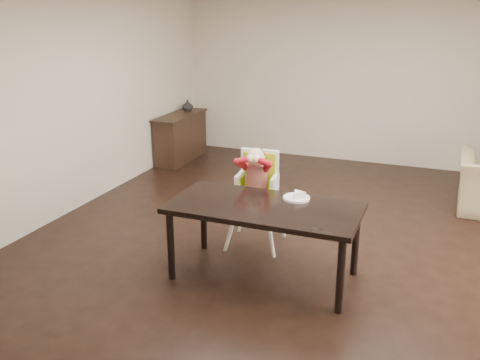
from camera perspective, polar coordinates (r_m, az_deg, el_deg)
name	(u,v)px	position (r m, az deg, el deg)	size (l,w,h in m)	color
ground	(299,241)	(6.14, 6.29, -6.48)	(7.00, 7.00, 0.00)	black
room_walls	(305,76)	(5.62, 6.96, 10.96)	(6.02, 7.02, 2.71)	beige
dining_table	(264,213)	(5.09, 2.62, -3.54)	(1.80, 0.90, 0.75)	black
high_chair	(257,177)	(5.78, 1.79, 0.37)	(0.50, 0.50, 1.11)	white
plate	(297,197)	(5.23, 6.11, -1.77)	(0.33, 0.33, 0.08)	white
sideboard	(180,137)	(9.17, -6.37, 4.57)	(0.44, 1.26, 0.79)	black
vase	(188,106)	(9.33, -5.61, 7.90)	(0.19, 0.20, 0.19)	#99999E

